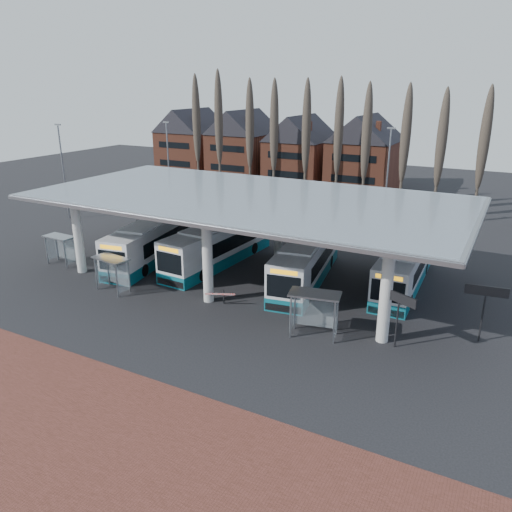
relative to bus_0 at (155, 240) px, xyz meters
The scene contains 18 objects.
ground 11.86m from the bus_0, 41.41° to the right, with size 140.00×140.00×0.00m, color black.
brick_strip 21.70m from the bus_0, 65.98° to the right, with size 70.00×10.00×0.03m, color brown.
station_canopy 9.71m from the bus_0, ahead, with size 32.00×16.00×6.34m.
poplar_row 27.67m from the bus_0, 70.75° to the left, with size 45.10×1.10×14.50m.
townhouse_row 37.14m from the bus_0, 100.84° to the left, with size 36.80×10.30×12.25m.
lamp_post_a 17.34m from the bus_0, 122.85° to the left, with size 0.80×0.16×10.17m.
lamp_post_b 23.78m from the bus_0, 50.91° to the left, with size 0.80×0.16×10.17m.
lamp_post_d 18.66m from the bus_0, 160.08° to the left, with size 0.80×0.16×10.17m.
bus_0 is the anchor object (origin of this frame).
bus_1 5.61m from the bus_0, 16.98° to the left, with size 3.31×12.51×3.44m.
bus_2 13.33m from the bus_0, ahead, with size 4.42×12.41×3.38m.
bus_3 20.36m from the bus_0, 10.61° to the left, with size 2.83×11.53×3.18m.
shelter_0 7.57m from the bus_0, 142.42° to the right, with size 2.64×1.38×2.42m.
shelter_1 7.11m from the bus_0, 75.49° to the right, with size 2.89×1.74×2.53m.
shelter_2 18.21m from the bus_0, 20.73° to the right, with size 3.20×2.04×2.76m.
info_sign_0 22.40m from the bus_0, 14.63° to the right, with size 2.07×1.04×3.31m.
info_sign_1 25.98m from the bus_0, ahead, with size 2.32×0.44×3.46m.
barrier 11.42m from the bus_0, 28.95° to the right, with size 1.86×0.96×1.01m.
Camera 1 is at (17.65, -23.78, 14.22)m, focal length 35.00 mm.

